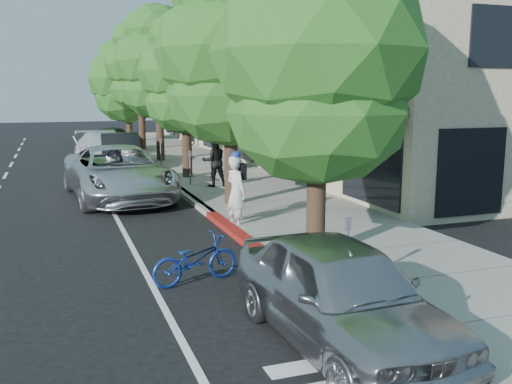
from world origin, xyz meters
name	(u,v)px	position (x,y,z in m)	size (l,w,h in m)	color
ground	(245,243)	(0.00, 0.00, 0.00)	(120.00, 120.00, 0.00)	black
sidewalk	(235,184)	(2.30, 8.00, 0.07)	(4.60, 56.00, 0.15)	gray
curb	(176,187)	(0.00, 8.00, 0.07)	(0.30, 56.00, 0.15)	#9E998E
curb_red_segment	(232,230)	(0.00, 1.00, 0.07)	(0.32, 4.00, 0.15)	maroon
storefront_building	(303,93)	(9.60, 18.00, 3.50)	(10.00, 36.00, 7.00)	beige
street_tree_0	(319,58)	(0.90, -2.00, 4.23)	(4.40, 4.40, 6.91)	black
street_tree_1	(230,54)	(0.90, 4.00, 4.65)	(4.56, 4.56, 7.52)	black
street_tree_2	(185,74)	(0.90, 10.00, 4.25)	(3.84, 3.84, 6.78)	black
street_tree_3	(158,64)	(0.90, 16.00, 4.90)	(4.37, 4.37, 7.80)	black
street_tree_4	(140,67)	(0.90, 22.00, 5.00)	(4.23, 4.23, 7.88)	black
street_tree_5	(127,80)	(0.90, 28.00, 4.36)	(5.45, 5.45, 7.40)	black
cyclist	(236,192)	(0.25, 1.44, 0.97)	(0.70, 0.46, 1.93)	silver
bicycle	(195,260)	(-1.80, -2.46, 0.46)	(0.61, 1.74, 0.91)	navy
silver_suv	(118,173)	(-2.20, 6.75, 0.89)	(2.95, 6.40, 1.78)	silver
dark_sedan	(121,151)	(-1.24, 14.50, 0.82)	(1.74, 4.99, 1.64)	black
white_pickup	(106,150)	(-1.84, 15.32, 0.83)	(2.33, 5.73, 1.66)	silver
dark_suv_far	(113,140)	(-0.87, 21.50, 0.80)	(1.88, 4.67, 1.59)	black
near_car_a	(341,293)	(-0.50, -5.75, 0.77)	(1.82, 4.52, 1.54)	#9F9FA3
pedestrian	(214,161)	(1.30, 7.34, 1.07)	(0.90, 0.70, 1.85)	black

